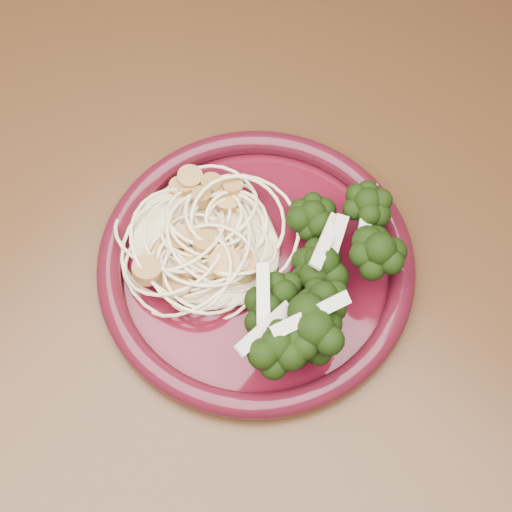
% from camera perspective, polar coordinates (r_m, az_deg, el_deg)
% --- Properties ---
extents(dining_table, '(1.20, 0.80, 0.75)m').
position_cam_1_polar(dining_table, '(0.64, -0.61, -3.08)').
color(dining_table, '#472814').
rests_on(dining_table, ground).
extents(dinner_plate, '(0.29, 0.29, 0.02)m').
position_cam_1_polar(dinner_plate, '(0.53, 0.00, -0.55)').
color(dinner_plate, '#450915').
rests_on(dinner_plate, dining_table).
extents(spaghetti_pile, '(0.14, 0.13, 0.03)m').
position_cam_1_polar(spaghetti_pile, '(0.53, -4.11, 1.51)').
color(spaghetti_pile, '#FAE8B4').
rests_on(spaghetti_pile, dinner_plate).
extents(scallop_cluster, '(0.13, 0.13, 0.04)m').
position_cam_1_polar(scallop_cluster, '(0.51, -4.34, 3.21)').
color(scallop_cluster, '#AD8146').
rests_on(scallop_cluster, spaghetti_pile).
extents(broccoli_pile, '(0.12, 0.16, 0.05)m').
position_cam_1_polar(broccoli_pile, '(0.51, 5.28, -1.54)').
color(broccoli_pile, black).
rests_on(broccoli_pile, dinner_plate).
extents(onion_garnish, '(0.08, 0.10, 0.05)m').
position_cam_1_polar(onion_garnish, '(0.48, 5.58, 0.03)').
color(onion_garnish, beige).
rests_on(onion_garnish, broccoli_pile).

